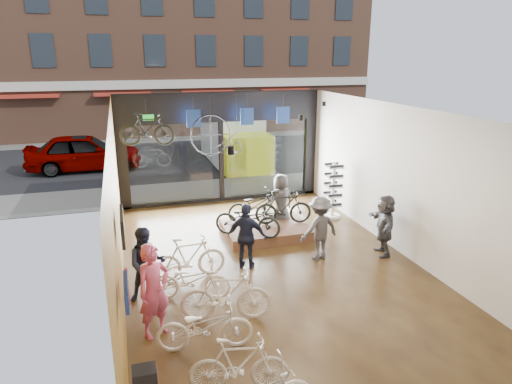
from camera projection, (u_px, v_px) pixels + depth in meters
name	position (u px, v px, depth m)	size (l,w,h in m)	color
ground_plane	(277.00, 274.00, 10.85)	(7.00, 12.00, 0.04)	black
ceiling	(280.00, 112.00, 9.74)	(7.00, 12.00, 0.04)	black
wall_left	(116.00, 212.00, 9.33)	(0.04, 12.00, 3.80)	#90621E
wall_right	(413.00, 185.00, 11.26)	(0.04, 12.00, 3.80)	beige
wall_back	(468.00, 363.00, 4.77)	(7.00, 0.04, 3.80)	beige
storefront	(221.00, 148.00, 15.80)	(7.00, 0.26, 3.80)	black
exit_sign	(148.00, 117.00, 14.70)	(0.35, 0.06, 0.18)	#198C26
street_road	(186.00, 151.00, 24.61)	(30.00, 18.00, 0.02)	black
sidewalk_near	(215.00, 189.00, 17.43)	(30.00, 2.40, 0.12)	slate
sidewalk_far	(177.00, 137.00, 28.25)	(30.00, 2.00, 0.12)	slate
opposite_building	(166.00, 21.00, 28.54)	(26.00, 5.00, 14.00)	brown
street_car	(84.00, 152.00, 20.26)	(1.96, 4.87, 1.66)	gray
box_truck	(236.00, 139.00, 21.06)	(2.14, 6.43, 2.53)	silver
floor_bike_1	(239.00, 365.00, 6.94)	(0.44, 1.55, 0.93)	silver
floor_bike_2	(205.00, 326.00, 7.96)	(0.59, 1.69, 0.89)	silver
floor_bike_3	(226.00, 295.00, 8.81)	(0.50, 1.78, 1.07)	silver
floor_bike_4	(191.00, 280.00, 9.62)	(0.58, 1.66, 0.87)	silver
floor_bike_5	(189.00, 258.00, 10.47)	(0.48, 1.71, 1.03)	silver
display_platform	(266.00, 230.00, 13.12)	(2.40, 1.80, 0.30)	#563421
display_bike_left	(248.00, 219.00, 12.17)	(0.63, 1.80, 0.95)	black
display_bike_mid	(283.00, 208.00, 13.06)	(0.46, 1.64, 0.98)	black
display_bike_right	(255.00, 205.00, 13.43)	(0.59, 1.70, 0.89)	black
customer_0	(154.00, 291.00, 8.24)	(0.66, 0.43, 1.80)	#CC4C72
customer_1	(147.00, 264.00, 9.49)	(0.79, 0.61, 1.62)	#161C33
customer_2	(247.00, 236.00, 10.92)	(0.95, 0.40, 1.63)	#161C33
customer_3	(319.00, 228.00, 11.41)	(1.06, 0.61, 1.65)	#3F3F44
customer_4	(281.00, 201.00, 13.56)	(0.80, 0.52, 1.63)	#3F3F44
customer_5	(384.00, 225.00, 11.69)	(1.49, 0.47, 1.61)	#3F3F44
sunglasses_rack	(333.00, 191.00, 14.32)	(0.52, 0.43, 1.78)	white
wall_merch	(131.00, 332.00, 6.33)	(0.40, 2.40, 2.60)	navy
penny_farthing	(219.00, 136.00, 14.54)	(1.63, 0.06, 1.30)	black
hung_bike	(147.00, 129.00, 13.15)	(0.45, 1.58, 0.95)	black
jersey_left	(194.00, 119.00, 14.45)	(0.45, 0.03, 0.55)	#1E3F99
jersey_mid	(247.00, 116.00, 14.93)	(0.45, 0.03, 0.55)	#1E3F99
jersey_right	(283.00, 115.00, 15.27)	(0.45, 0.03, 0.55)	#1E3F99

